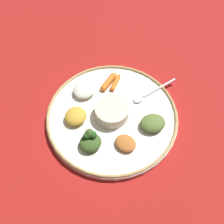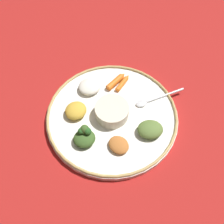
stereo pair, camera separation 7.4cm
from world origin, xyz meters
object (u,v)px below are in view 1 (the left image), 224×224
(greens_pile, at_px, (90,140))
(carrot_near_spoon, at_px, (116,82))
(center_bowl, at_px, (112,111))
(carrot_outer, at_px, (109,81))
(spoon, at_px, (148,94))

(greens_pile, height_order, carrot_near_spoon, greens_pile)
(center_bowl, height_order, carrot_near_spoon, center_bowl)
(carrot_outer, bearing_deg, greens_pile, -162.19)
(carrot_near_spoon, bearing_deg, greens_pile, -167.62)
(center_bowl, relative_size, carrot_outer, 1.22)
(spoon, distance_m, carrot_near_spoon, 0.11)
(spoon, bearing_deg, greens_pile, 165.43)
(spoon, height_order, carrot_outer, carrot_outer)
(greens_pile, bearing_deg, carrot_near_spoon, 12.38)
(carrot_near_spoon, xyz_separation_m, carrot_outer, (-0.01, 0.02, 0.00))
(greens_pile, distance_m, carrot_near_spoon, 0.22)
(center_bowl, height_order, greens_pile, greens_pile)
(center_bowl, distance_m, greens_pile, 0.11)
(spoon, bearing_deg, carrot_near_spoon, 95.81)
(greens_pile, bearing_deg, center_bowl, -1.06)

